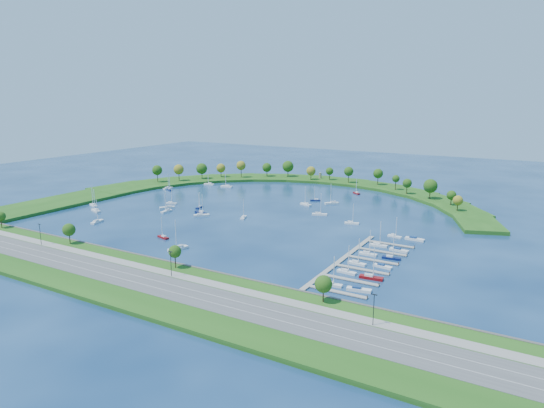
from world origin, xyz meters
The scene contains 40 objects.
ground centered at (0.00, 0.00, 0.00)m, with size 700.00×700.00×0.00m, color #082146.
south_shoreline centered at (0.03, -122.88, 1.00)m, with size 420.00×43.10×11.60m.
breakwater centered at (-46.33, 48.72, 0.99)m, with size 286.74×247.64×2.00m.
breakwater_trees centered at (-26.14, 86.01, 10.50)m, with size 233.81×86.69×14.24m.
harbor_tower centered at (-14.00, 118.77, 4.40)m, with size 2.60×2.60×4.70m.
dock_system centered at (85.30, -61.00, 0.35)m, with size 24.28×82.00×1.60m.
moored_boat_0 centered at (16.85, 43.44, 0.86)m, with size 7.20×4.95×10.39m.
moored_boat_1 centered at (-64.90, -70.60, 0.94)m, with size 4.55×9.25×13.10m.
moored_boat_2 centered at (-11.92, -74.42, 0.88)m, with size 7.68×3.88×10.88m.
moored_boat_3 centered at (7.02, -84.90, 0.98)m, with size 5.29×10.19×14.43m.
moored_boat_4 centered at (-100.49, -43.49, 0.95)m, with size 9.31×5.78×13.28m.
moored_boat_5 centered at (-99.78, 25.71, 0.91)m, with size 3.36×8.40×12.00m.
moored_boat_6 centered at (32.50, 80.67, 0.87)m, with size 6.94×6.10×10.67m.
moored_boat_7 centered at (-38.00, -13.10, 0.86)m, with size 3.06×7.09×10.09m.
moored_boat_8 centered at (17.12, 28.21, 0.93)m, with size 8.96×5.28×12.73m.
moored_boat_9 centered at (30.27, 40.24, 0.95)m, with size 8.54×8.15×13.57m.
moored_boat_10 centered at (0.97, -21.22, 0.90)m, with size 4.96×8.21×11.68m.
moored_boat_11 centered at (-83.08, 55.74, 0.92)m, with size 8.68×3.65×12.37m.
moored_boat_12 centered at (-27.87, -24.32, 0.94)m, with size 9.30×4.55×13.17m.
moored_boat_13 centered at (-87.17, -52.74, 0.97)m, with size 9.79×5.59×13.88m.
moored_boat_14 centered at (59.93, -1.41, 0.90)m, with size 8.27×4.11×11.70m.
moored_boat_15 centered at (-55.06, -24.01, 0.96)m, with size 7.86×8.93×13.72m.
moored_boat_16 centered at (-61.40, -13.27, 0.87)m, with size 7.34×4.63×10.47m.
moored_boat_17 centered at (-64.66, 54.23, 0.97)m, with size 9.73×3.98×13.89m.
moored_boat_18 centered at (-23.66, -29.10, 0.95)m, with size 8.32×8.22×13.43m.
moored_boat_19 centered at (-94.45, 21.89, 0.86)m, with size 6.93×5.60×10.36m.
moored_boat_20 centered at (35.99, 8.02, 0.95)m, with size 9.36×5.64×13.32m.
moored_boat_21 centered at (-48.84, -31.49, 0.90)m, with size 2.39×8.04×11.76m.
docked_boat_0 centered at (85.52, -89.04, 0.90)m, with size 8.07×2.83×11.65m.
docked_boat_1 centered at (95.97, -88.74, 0.67)m, with size 9.22×3.85×1.83m.
docked_boat_2 centered at (85.52, -74.03, 0.90)m, with size 8.10×2.84×11.69m.
docked_boat_3 centered at (96.00, -75.06, 0.95)m, with size 9.39×3.35×13.52m.
docked_boat_4 centered at (85.53, -62.21, 0.89)m, with size 8.05×2.99×11.57m.
docked_boat_5 centered at (95.98, -60.38, 0.60)m, with size 8.23×3.44×1.63m.
docked_boat_6 centered at (85.52, -48.19, 0.90)m, with size 8.03×2.28×11.79m.
docked_boat_7 centered at (96.02, -48.18, 0.90)m, with size 8.11×2.91×11.68m.
docked_boat_8 centered at (85.52, -33.58, 0.92)m, with size 8.53×2.98×12.32m.
docked_boat_9 centered at (95.97, -35.95, 0.65)m, with size 8.95×3.57×1.78m.
docked_boat_10 centered at (87.94, -14.62, 0.87)m, with size 7.43×3.14×10.58m.
docked_boat_11 centered at (97.86, -14.80, 0.70)m, with size 9.51×3.27×1.91m.
Camera 1 is at (149.95, -244.44, 68.97)m, focal length 31.40 mm.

